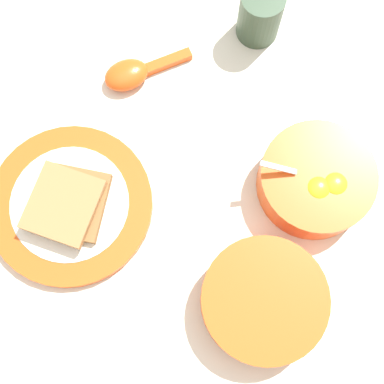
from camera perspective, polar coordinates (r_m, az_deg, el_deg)
The scene contains 7 objects.
ground_plane at distance 0.75m, azimuth -1.31°, elevation 0.41°, with size 3.00×3.00×0.00m, color silver.
egg_bowl at distance 0.74m, azimuth 13.06°, elevation 1.22°, with size 0.15×0.15×0.08m.
toast_plate at distance 0.75m, azimuth -12.83°, elevation -1.34°, with size 0.23×0.23×0.02m.
toast_sandwich at distance 0.73m, azimuth -13.20°, elevation -1.18°, with size 0.13×0.14×0.02m.
soup_spoon at distance 0.80m, azimuth -6.39°, elevation 12.49°, with size 0.05×0.13×0.03m.
congee_bowl at distance 0.70m, azimuth 7.64°, elevation -11.38°, with size 0.16×0.16×0.05m.
drinking_cup at distance 0.81m, azimuth 7.29°, elevation 18.34°, with size 0.06×0.06×0.09m.
Camera 1 is at (0.18, -0.05, 0.72)m, focal length 50.00 mm.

